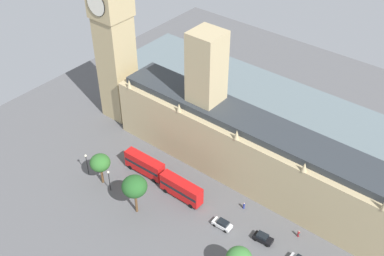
% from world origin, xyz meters
% --- Properties ---
extents(ground_plane, '(140.02, 140.02, 0.00)m').
position_xyz_m(ground_plane, '(0.00, 0.00, 0.00)').
color(ground_plane, '#565659').
extents(river_thames, '(31.24, 126.01, 0.25)m').
position_xyz_m(river_thames, '(-29.81, 0.00, 0.12)').
color(river_thames, slate).
rests_on(river_thames, ground).
extents(parliament_building, '(12.67, 70.02, 32.73)m').
position_xyz_m(parliament_building, '(-1.99, -1.30, 8.68)').
color(parliament_building, tan).
rests_on(parliament_building, ground).
extents(clock_tower, '(8.55, 8.55, 54.10)m').
position_xyz_m(clock_tower, '(-0.95, -40.79, 27.97)').
color(clock_tower, tan).
rests_on(clock_tower, ground).
extents(double_decker_bus_trailing, '(2.88, 10.57, 4.75)m').
position_xyz_m(double_decker_bus_trailing, '(12.74, -18.94, 2.63)').
color(double_decker_bus_trailing, red).
rests_on(double_decker_bus_trailing, ground).
extents(double_decker_bus_corner, '(2.66, 10.50, 4.75)m').
position_xyz_m(double_decker_bus_corner, '(13.45, -7.24, 2.63)').
color(double_decker_bus_corner, red).
rests_on(double_decker_bus_corner, ground).
extents(car_white_far_end, '(2.07, 4.22, 1.74)m').
position_xyz_m(car_white_far_end, '(14.66, 4.91, 0.89)').
color(car_white_far_end, silver).
rests_on(car_white_far_end, ground).
extents(car_black_near_tower, '(2.20, 4.14, 1.74)m').
position_xyz_m(car_black_near_tower, '(12.45, 13.39, 0.89)').
color(car_black_near_tower, black).
rests_on(car_black_near_tower, ground).
extents(pedestrian_kerbside, '(0.67, 0.67, 1.62)m').
position_xyz_m(pedestrian_kerbside, '(7.46, 5.43, 0.73)').
color(pedestrian_kerbside, navy).
rests_on(pedestrian_kerbside, ground).
extents(pedestrian_by_river_gate, '(0.57, 0.66, 1.63)m').
position_xyz_m(pedestrian_by_river_gate, '(6.89, 18.42, 0.74)').
color(pedestrian_by_river_gate, maroon).
rests_on(pedestrian_by_river_gate, ground).
extents(plane_tree_under_trees, '(4.63, 4.63, 7.95)m').
position_xyz_m(plane_tree_under_trees, '(21.15, -24.40, 5.92)').
color(plane_tree_under_trees, brown).
rests_on(plane_tree_under_trees, ground).
extents(plane_tree_slot_11, '(5.38, 5.38, 9.69)m').
position_xyz_m(plane_tree_slot_11, '(22.66, -12.05, 7.34)').
color(plane_tree_slot_11, brown).
rests_on(plane_tree_slot_11, ground).
extents(street_lamp_slot_12, '(0.56, 0.56, 5.84)m').
position_xyz_m(street_lamp_slot_12, '(21.87, -21.06, 4.12)').
color(street_lamp_slot_12, black).
rests_on(street_lamp_slot_12, ground).
extents(street_lamp_slot_13, '(0.56, 0.56, 6.08)m').
position_xyz_m(street_lamp_slot_13, '(21.49, -28.93, 4.27)').
color(street_lamp_slot_13, black).
rests_on(street_lamp_slot_13, ground).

